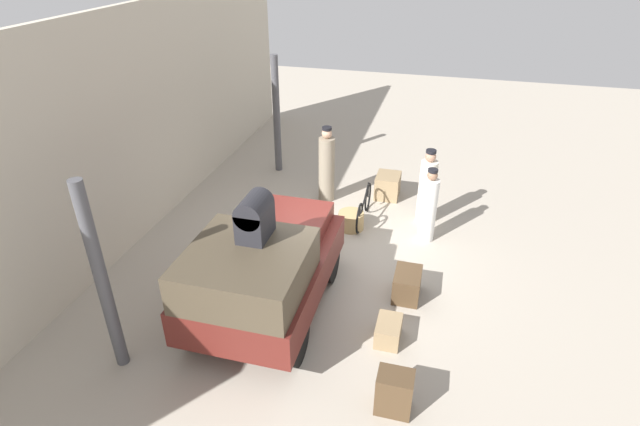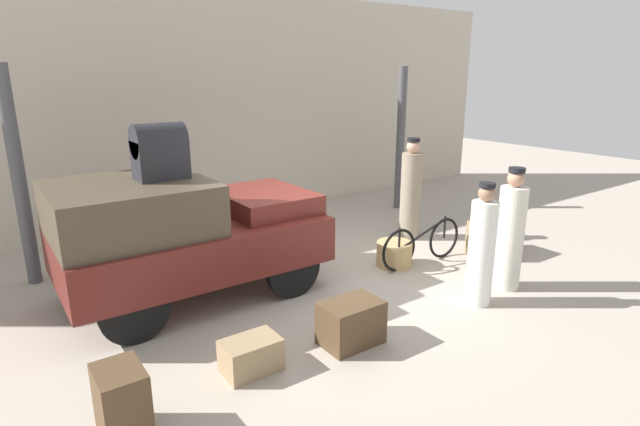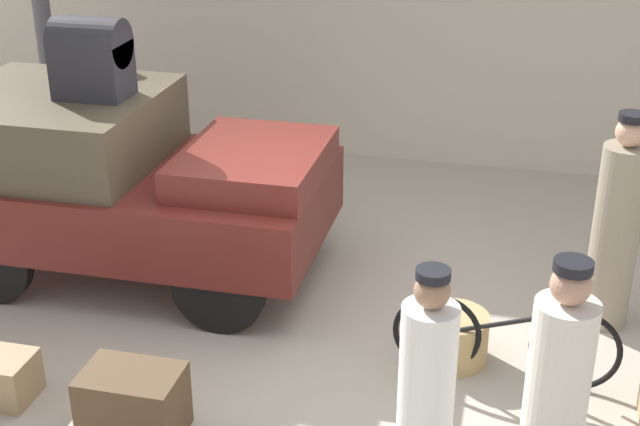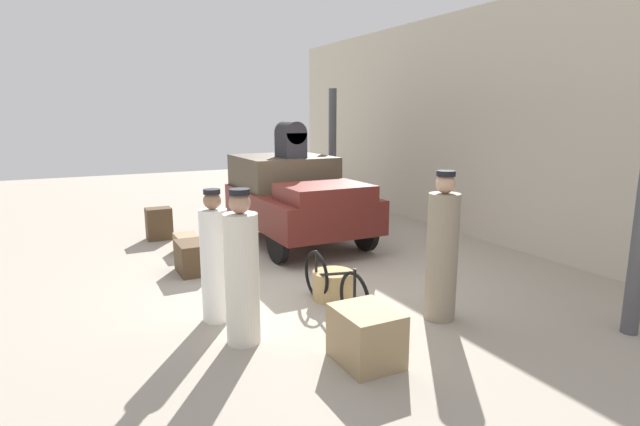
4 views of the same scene
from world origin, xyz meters
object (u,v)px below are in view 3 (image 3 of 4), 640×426
at_px(conductor_in_dark_uniform, 426,400).
at_px(suitcase_small_leather, 133,404).
at_px(bicycle, 505,341).
at_px(porter_carrying_trunk, 555,402).
at_px(porter_lifting_near_truck, 616,231).
at_px(wicker_basket, 452,337).
at_px(trunk_on_truck_roof, 91,57).
at_px(truck, 123,176).

distance_m(conductor_in_dark_uniform, suitcase_small_leather, 2.05).
relative_size(bicycle, conductor_in_dark_uniform, 1.04).
height_order(porter_carrying_trunk, suitcase_small_leather, porter_carrying_trunk).
bearing_deg(suitcase_small_leather, porter_lifting_near_truck, 35.55).
distance_m(porter_lifting_near_truck, suitcase_small_leather, 3.96).
bearing_deg(porter_carrying_trunk, suitcase_small_leather, 178.42).
xyz_separation_m(porter_carrying_trunk, porter_lifting_near_truck, (0.46, 2.35, 0.06)).
relative_size(bicycle, wicker_basket, 3.02).
xyz_separation_m(conductor_in_dark_uniform, suitcase_small_leather, (-1.98, 0.17, -0.49)).
bearing_deg(bicycle, suitcase_small_leather, -153.02).
height_order(bicycle, trunk_on_truck_roof, trunk_on_truck_roof).
xyz_separation_m(bicycle, porter_lifting_near_truck, (0.78, 1.05, 0.50)).
height_order(bicycle, suitcase_small_leather, bicycle).
height_order(conductor_in_dark_uniform, porter_lifting_near_truck, porter_lifting_near_truck).
xyz_separation_m(wicker_basket, trunk_on_truck_roof, (-3.25, 0.83, 1.80)).
bearing_deg(porter_carrying_trunk, wicker_basket, 115.38).
xyz_separation_m(porter_carrying_trunk, suitcase_small_leather, (-2.72, 0.07, -0.54)).
xyz_separation_m(truck, suitcase_small_leather, (1.06, -2.25, -0.67)).
height_order(truck, bicycle, truck).
bearing_deg(truck, trunk_on_truck_roof, 180.00).
height_order(bicycle, wicker_basket, bicycle).
bearing_deg(suitcase_small_leather, truck, 115.19).
distance_m(conductor_in_dark_uniform, trunk_on_truck_roof, 4.22).
distance_m(truck, suitcase_small_leather, 2.58).
relative_size(bicycle, porter_carrying_trunk, 0.98).
bearing_deg(porter_carrying_trunk, truck, 148.37).
relative_size(wicker_basket, trunk_on_truck_roof, 0.80).
relative_size(porter_carrying_trunk, porter_lifting_near_truck, 0.94).
distance_m(conductor_in_dark_uniform, porter_lifting_near_truck, 2.73).
distance_m(truck, wicker_basket, 3.26).
relative_size(wicker_basket, porter_lifting_near_truck, 0.30).
bearing_deg(conductor_in_dark_uniform, trunk_on_truck_roof, 143.06).
bearing_deg(porter_lifting_near_truck, truck, -179.70).
bearing_deg(trunk_on_truck_roof, truck, -0.00).
xyz_separation_m(bicycle, conductor_in_dark_uniform, (-0.42, -1.40, 0.40)).
bearing_deg(suitcase_small_leather, trunk_on_truck_roof, 118.88).
bearing_deg(truck, wicker_basket, -15.09).
bearing_deg(porter_lifting_near_truck, conductor_in_dark_uniform, -116.16).
bearing_deg(wicker_basket, trunk_on_truck_roof, 165.72).
xyz_separation_m(wicker_basket, porter_carrying_trunk, (0.71, -1.50, 0.59)).
distance_m(porter_carrying_trunk, porter_lifting_near_truck, 2.39).
bearing_deg(truck, porter_lifting_near_truck, 0.30).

